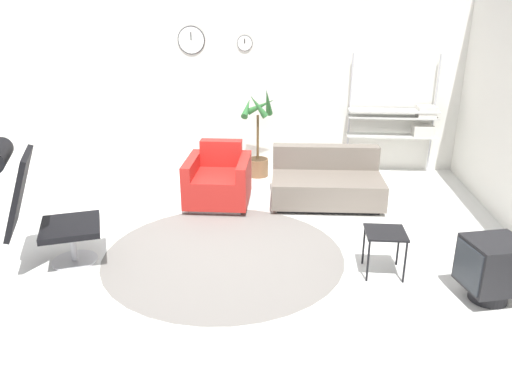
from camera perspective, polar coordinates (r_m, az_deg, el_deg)
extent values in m
plane|color=silver|center=(5.36, -4.32, -6.12)|extent=(12.00, 12.00, 0.00)
cube|color=silver|center=(7.73, -1.28, 13.14)|extent=(12.00, 0.06, 2.80)
cylinder|color=black|center=(7.76, -7.41, 16.83)|extent=(0.41, 0.01, 0.41)
cylinder|color=white|center=(7.76, -7.41, 16.83)|extent=(0.38, 0.02, 0.38)
cube|color=black|center=(7.74, -7.45, 17.25)|extent=(0.01, 0.01, 0.11)
cylinder|color=black|center=(7.64, -1.29, 16.65)|extent=(0.22, 0.01, 0.22)
cylinder|color=white|center=(7.64, -1.29, 16.65)|extent=(0.21, 0.02, 0.21)
cube|color=black|center=(7.62, -1.31, 16.88)|extent=(0.01, 0.01, 0.06)
cylinder|color=slate|center=(5.16, -3.71, -7.17)|extent=(2.45, 2.45, 0.01)
cylinder|color=#BCBCC1|center=(5.34, -19.96, -7.37)|extent=(0.57, 0.57, 0.02)
cylinder|color=#BCBCC1|center=(5.27, -20.18, -5.73)|extent=(0.06, 0.06, 0.32)
cube|color=black|center=(5.18, -20.45, -3.75)|extent=(0.73, 0.75, 0.06)
cube|color=black|center=(5.09, -25.47, -0.07)|extent=(0.50, 0.66, 0.76)
cube|color=silver|center=(6.44, -4.29, -1.08)|extent=(0.65, 0.71, 0.06)
cube|color=red|center=(6.37, -4.33, 0.66)|extent=(0.55, 0.86, 0.35)
cube|color=red|center=(6.58, -3.99, 4.51)|extent=(0.54, 0.18, 0.34)
cube|color=red|center=(6.30, -1.38, 1.38)|extent=(0.13, 0.86, 0.54)
cube|color=red|center=(6.39, -7.29, 1.51)|extent=(0.13, 0.86, 0.54)
cube|color=black|center=(6.51, 7.98, -1.02)|extent=(1.27, 0.79, 0.05)
cube|color=#70665B|center=(6.45, 8.06, 0.50)|extent=(1.41, 0.93, 0.32)
cube|color=#70665B|center=(6.68, 7.96, 4.03)|extent=(1.39, 0.24, 0.31)
cube|color=black|center=(4.80, 14.60, -4.51)|extent=(0.37, 0.37, 0.02)
cylinder|color=black|center=(4.72, 12.69, -7.70)|extent=(0.02, 0.02, 0.41)
cylinder|color=black|center=(4.78, 16.66, -7.72)|extent=(0.02, 0.02, 0.41)
cylinder|color=black|center=(5.01, 12.21, -5.92)|extent=(0.02, 0.02, 0.41)
cylinder|color=black|center=(5.06, 15.94, -5.96)|extent=(0.02, 0.02, 0.41)
cylinder|color=black|center=(4.84, 25.01, -10.39)|extent=(0.32, 0.32, 0.13)
cube|color=black|center=(4.72, 25.52, -7.45)|extent=(0.56, 0.53, 0.43)
cube|color=#282D33|center=(4.59, 23.03, -7.84)|extent=(0.10, 0.36, 0.37)
cylinder|color=brown|center=(7.46, 0.20, 2.85)|extent=(0.31, 0.31, 0.26)
cylinder|color=#382819|center=(7.42, 0.20, 3.74)|extent=(0.29, 0.29, 0.02)
cylinder|color=brown|center=(7.33, 0.20, 6.28)|extent=(0.04, 0.04, 0.66)
cone|color=#2D6B33|center=(7.19, 1.37, 10.26)|extent=(0.13, 0.38, 0.45)
cone|color=#2D6B33|center=(7.42, 0.56, 9.81)|extent=(0.44, 0.17, 0.28)
cone|color=#2D6B33|center=(7.27, -1.04, 9.59)|extent=(0.16, 0.38, 0.28)
cone|color=#2D6B33|center=(7.12, 0.24, 9.78)|extent=(0.30, 0.13, 0.35)
cylinder|color=#BCBCC1|center=(7.71, 10.65, 8.82)|extent=(0.03, 0.03, 1.75)
cylinder|color=#BCBCC1|center=(7.93, 19.65, 8.32)|extent=(0.03, 0.03, 1.75)
cube|color=silver|center=(7.75, 15.16, 6.23)|extent=(1.30, 0.28, 0.02)
cube|color=silver|center=(7.68, 15.36, 8.28)|extent=(1.30, 0.28, 0.02)
cube|color=silver|center=(7.67, 15.42, 8.95)|extent=(1.30, 0.28, 0.02)
cube|color=beige|center=(7.81, 18.53, 6.67)|extent=(0.29, 0.24, 0.15)
cube|color=silver|center=(7.76, 18.88, 8.70)|extent=(0.26, 0.24, 0.16)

